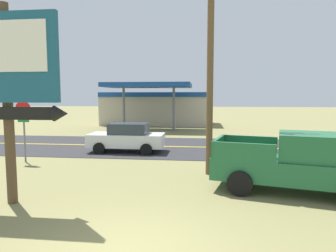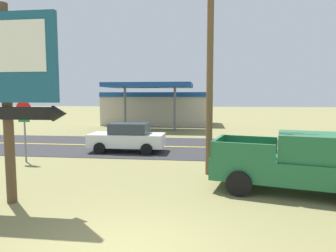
# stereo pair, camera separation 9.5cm
# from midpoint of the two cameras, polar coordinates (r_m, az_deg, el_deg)

# --- Properties ---
(road_asphalt) EXTENTS (140.00, 8.00, 0.02)m
(road_asphalt) POSITION_cam_midpoint_polar(r_m,az_deg,el_deg) (18.77, 2.03, -3.97)
(road_asphalt) COLOR #2B2B2D
(road_asphalt) RESTS_ON ground
(road_centre_line) EXTENTS (126.00, 0.20, 0.01)m
(road_centre_line) POSITION_cam_midpoint_polar(r_m,az_deg,el_deg) (18.77, 2.03, -3.93)
(road_centre_line) COLOR gold
(road_centre_line) RESTS_ON road_asphalt
(motel_sign) EXTENTS (3.54, 0.54, 5.73)m
(motel_sign) POSITION_cam_midpoint_polar(r_m,az_deg,el_deg) (9.65, -28.41, 8.78)
(motel_sign) COLOR brown
(motel_sign) RESTS_ON ground
(stop_sign) EXTENTS (0.80, 0.08, 2.95)m
(stop_sign) POSITION_cam_midpoint_polar(r_m,az_deg,el_deg) (15.75, -25.51, 1.04)
(stop_sign) COLOR slate
(stop_sign) RESTS_ON ground
(utility_pole) EXTENTS (2.12, 0.26, 9.17)m
(utility_pole) POSITION_cam_midpoint_polar(r_m,az_deg,el_deg) (12.15, 8.24, 14.03)
(utility_pole) COLOR brown
(utility_pole) RESTS_ON ground
(gas_station) EXTENTS (12.00, 11.50, 4.40)m
(gas_station) POSITION_cam_midpoint_polar(r_m,az_deg,el_deg) (34.08, -1.68, 3.59)
(gas_station) COLOR beige
(gas_station) RESTS_ON ground
(pickup_green_parked_on_lawn) EXTENTS (5.52, 3.16, 1.96)m
(pickup_green_parked_on_lawn) POSITION_cam_midpoint_polar(r_m,az_deg,el_deg) (10.65, 23.42, -6.58)
(pickup_green_parked_on_lawn) COLOR #1E6038
(pickup_green_parked_on_lawn) RESTS_ON ground
(car_white_mid_lane) EXTENTS (4.20, 2.00, 1.64)m
(car_white_mid_lane) POSITION_cam_midpoint_polar(r_m,az_deg,el_deg) (17.15, -7.52, -2.15)
(car_white_mid_lane) COLOR silver
(car_white_mid_lane) RESTS_ON ground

